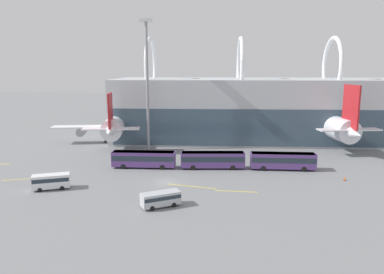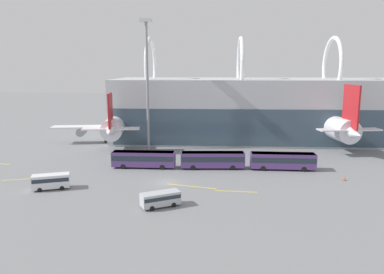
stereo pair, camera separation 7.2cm
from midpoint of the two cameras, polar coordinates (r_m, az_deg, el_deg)
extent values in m
plane|color=slate|center=(65.86, -3.84, -6.90)|extent=(440.00, 440.00, 0.00)
cube|color=#B2B7BC|center=(112.83, 26.09, 3.72)|extent=(140.59, 24.29, 16.61)
torus|color=white|center=(104.66, -6.32, 10.66)|extent=(1.10, 15.82, 15.82)
torus|color=white|center=(103.54, 7.35, 10.63)|extent=(1.10, 15.82, 15.82)
torus|color=white|center=(108.05, 20.56, 10.05)|extent=(1.10, 15.82, 15.82)
cylinder|color=white|center=(102.33, -11.20, 2.24)|extent=(8.75, 29.53, 5.06)
sphere|color=white|center=(116.67, -10.36, 3.29)|extent=(4.96, 4.96, 4.96)
cone|color=white|center=(88.07, -12.31, 0.85)|extent=(5.58, 6.96, 4.80)
cube|color=white|center=(100.72, -11.30, 1.60)|extent=(34.14, 8.41, 0.35)
cylinder|color=gray|center=(102.54, -16.54, 0.76)|extent=(2.59, 3.71, 2.17)
cylinder|color=gray|center=(100.21, -5.88, 0.93)|extent=(2.59, 3.71, 2.17)
cube|color=red|center=(88.11, -12.37, 3.97)|extent=(1.11, 5.57, 7.95)
cube|color=white|center=(88.69, -12.26, 1.25)|extent=(13.45, 4.86, 0.28)
cylinder|color=gray|center=(112.31, -10.57, 1.67)|extent=(0.36, 0.36, 4.14)
cylinder|color=black|center=(112.65, -10.53, 0.63)|extent=(0.59, 1.15, 1.10)
cylinder|color=gray|center=(101.46, -13.11, 0.62)|extent=(0.36, 0.36, 4.14)
cylinder|color=black|center=(101.83, -13.06, -0.53)|extent=(0.59, 1.15, 1.10)
cylinder|color=gray|center=(100.65, -9.41, 0.68)|extent=(0.36, 0.36, 4.14)
cylinder|color=black|center=(101.02, -9.37, -0.48)|extent=(0.59, 1.15, 1.10)
cylinder|color=silver|center=(106.85, 18.30, 2.38)|extent=(10.98, 37.90, 5.42)
sphere|color=silver|center=(124.09, 14.85, 3.65)|extent=(5.31, 5.31, 5.31)
cone|color=silver|center=(90.22, 23.05, 0.61)|extent=(6.33, 8.91, 5.15)
cube|color=silver|center=(104.92, 18.77, 1.68)|extent=(47.92, 10.60, 0.35)
cylinder|color=gray|center=(100.39, 11.72, 0.85)|extent=(2.72, 3.66, 2.24)
cylinder|color=gray|center=(111.29, 25.05, 1.01)|extent=(2.72, 3.66, 2.24)
cube|color=red|center=(90.28, 23.04, 4.26)|extent=(1.41, 6.78, 9.71)
cube|color=silver|center=(90.93, 22.80, 1.05)|extent=(14.42, 5.28, 0.28)
cylinder|color=gray|center=(118.72, 15.81, 1.98)|extent=(0.36, 0.36, 4.33)
cylinder|color=black|center=(119.05, 15.76, 0.95)|extent=(0.61, 1.16, 1.10)
cylinder|color=gray|center=(103.80, 16.94, 0.71)|extent=(0.36, 0.36, 4.33)
cylinder|color=black|center=(104.18, 16.87, -0.46)|extent=(0.61, 1.16, 1.10)
cylinder|color=gray|center=(106.68, 20.44, 0.76)|extent=(0.36, 0.36, 4.33)
cylinder|color=black|center=(107.05, 20.37, -0.38)|extent=(0.61, 1.16, 1.10)
cube|color=#56387A|center=(75.05, -7.39, -3.31)|extent=(12.53, 2.82, 2.93)
cube|color=#232D38|center=(74.98, -7.39, -3.09)|extent=(12.28, 2.84, 1.02)
cube|color=silver|center=(74.73, -7.41, -2.26)|extent=(12.15, 2.73, 0.12)
cylinder|color=black|center=(75.95, -4.30, -4.12)|extent=(1.00, 0.31, 1.00)
cylinder|color=black|center=(73.56, -4.57, -4.62)|extent=(1.00, 0.31, 1.00)
cylinder|color=black|center=(77.38, -10.01, -3.98)|extent=(1.00, 0.31, 1.00)
cylinder|color=black|center=(75.04, -10.46, -4.45)|extent=(1.00, 0.31, 1.00)
cube|color=#56387A|center=(73.98, 3.14, -3.44)|extent=(12.63, 3.36, 2.93)
cube|color=#232D38|center=(73.91, 3.14, -3.22)|extent=(12.38, 3.38, 1.02)
cube|color=silver|center=(73.65, 3.15, -2.38)|extent=(12.25, 3.26, 0.12)
cylinder|color=black|center=(75.83, 6.01, -4.17)|extent=(1.01, 0.35, 1.00)
cylinder|color=black|center=(73.43, 6.21, -4.67)|extent=(1.01, 0.35, 1.00)
cylinder|color=black|center=(75.43, 0.13, -4.19)|extent=(1.01, 0.35, 1.00)
cylinder|color=black|center=(73.01, 0.13, -4.70)|extent=(1.01, 0.35, 1.00)
cube|color=#56387A|center=(75.21, 13.64, -3.49)|extent=(12.56, 2.98, 2.93)
cube|color=#232D38|center=(75.14, 13.65, -3.28)|extent=(12.31, 3.01, 1.02)
cube|color=silver|center=(74.89, 13.68, -2.45)|extent=(12.19, 2.89, 0.12)
cylinder|color=black|center=(77.45, 16.29, -4.24)|extent=(1.01, 0.32, 1.00)
cylinder|color=black|center=(75.09, 16.67, -4.72)|extent=(1.01, 0.32, 1.00)
cylinder|color=black|center=(76.22, 10.56, -4.22)|extent=(1.01, 0.32, 1.00)
cylinder|color=black|center=(73.82, 10.76, -4.72)|extent=(1.01, 0.32, 1.00)
cube|color=silver|center=(66.00, -20.72, -6.29)|extent=(6.25, 3.99, 2.19)
cube|color=#232D38|center=(65.90, -20.74, -6.00)|extent=(6.09, 3.95, 0.66)
cylinder|color=black|center=(67.15, -19.14, -6.83)|extent=(0.73, 0.44, 0.70)
cylinder|color=black|center=(65.21, -19.22, -7.35)|extent=(0.73, 0.44, 0.70)
cylinder|color=black|center=(67.43, -22.05, -6.95)|extent=(0.73, 0.44, 0.70)
cylinder|color=black|center=(65.50, -22.21, -7.47)|extent=(0.73, 0.44, 0.70)
cube|color=#B2B7BC|center=(54.59, -4.84, -9.33)|extent=(5.94, 4.48, 1.86)
cube|color=#232D38|center=(54.49, -4.84, -9.03)|extent=(5.80, 4.42, 0.56)
cylinder|color=black|center=(56.29, -3.59, -9.63)|extent=(0.72, 0.52, 0.70)
cylinder|color=black|center=(54.59, -2.83, -10.28)|extent=(0.72, 0.52, 0.70)
cylinder|color=black|center=(55.27, -6.79, -10.08)|extent=(0.72, 0.52, 0.70)
cylinder|color=black|center=(53.53, -6.12, -10.77)|extent=(0.72, 0.52, 0.70)
cylinder|color=gray|center=(89.66, -6.83, 7.49)|extent=(0.62, 0.62, 29.98)
cube|color=silver|center=(90.13, -7.06, 17.23)|extent=(2.73, 2.73, 0.68)
cube|color=yellow|center=(63.60, -0.15, -7.52)|extent=(8.45, 2.37, 0.01)
cube|color=yellow|center=(61.54, 6.71, -8.23)|extent=(6.83, 0.72, 0.01)
cube|color=yellow|center=(73.95, -24.19, -5.86)|extent=(7.30, 2.31, 0.01)
cube|color=yellow|center=(80.17, -5.43, -3.71)|extent=(8.48, 0.72, 0.01)
cube|color=black|center=(72.11, 22.21, -6.12)|extent=(0.49, 0.49, 0.02)
cone|color=#EA5914|center=(72.01, 22.23, -5.83)|extent=(0.37, 0.37, 0.73)
camera|label=1|loc=(0.04, -90.02, 0.00)|focal=35.00mm
camera|label=2|loc=(0.04, 89.98, 0.00)|focal=35.00mm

